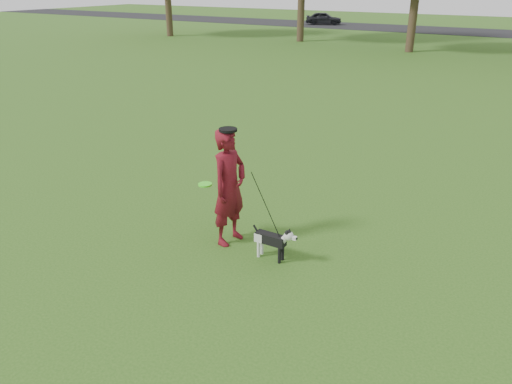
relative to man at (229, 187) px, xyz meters
The scene contains 6 objects.
ground 1.16m from the man, 57.56° to the right, with size 120.00×120.00×0.00m, color #285116.
road 39.50m from the man, 89.52° to the left, with size 120.00×7.00×0.02m, color black.
man is the anchor object (origin of this frame).
dog 1.13m from the man, 10.12° to the right, with size 0.79×0.16×0.60m.
car_left 42.45m from the man, 111.54° to the left, with size 1.33×3.31×1.13m, color black.
man_held_items 0.70m from the man, ahead, with size 1.59×0.33×1.57m.
Camera 1 is at (3.86, -5.68, 4.12)m, focal length 35.00 mm.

